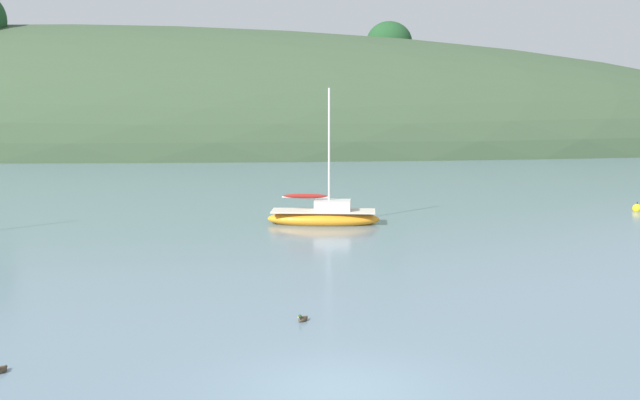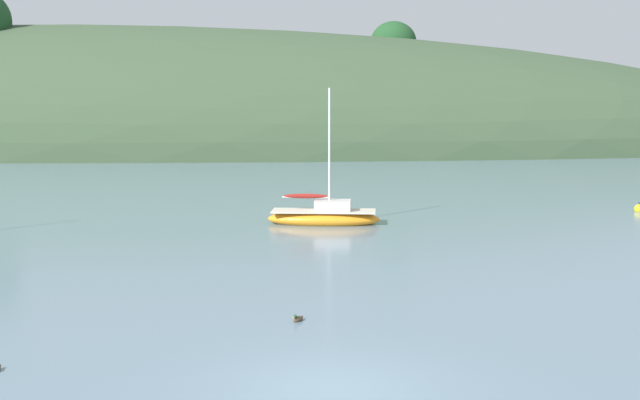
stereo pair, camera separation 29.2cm
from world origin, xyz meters
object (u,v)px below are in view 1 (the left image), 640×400
(duck_straggler, at_px, (303,319))
(mooring_buoy_outer, at_px, (637,208))
(duck_lone_right, at_px, (1,370))
(sailboat_cream_ketch, at_px, (324,216))

(duck_straggler, bearing_deg, mooring_buoy_outer, 51.74)
(duck_straggler, bearing_deg, duck_lone_right, -147.27)
(sailboat_cream_ketch, distance_m, duck_lone_right, 21.46)
(mooring_buoy_outer, distance_m, duck_straggler, 25.63)
(sailboat_cream_ketch, distance_m, mooring_buoy_outer, 15.44)
(mooring_buoy_outer, relative_size, duck_straggler, 1.35)
(mooring_buoy_outer, relative_size, duck_lone_right, 1.27)
(duck_lone_right, bearing_deg, mooring_buoy_outer, 47.55)
(sailboat_cream_ketch, height_order, duck_straggler, sailboat_cream_ketch)
(duck_lone_right, bearing_deg, duck_straggler, 32.73)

